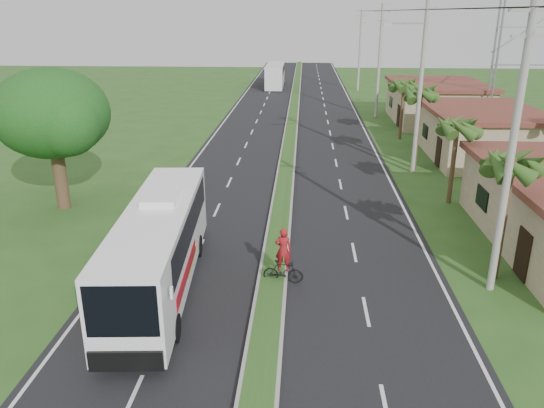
{
  "coord_description": "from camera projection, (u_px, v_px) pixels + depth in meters",
  "views": [
    {
      "loc": [
        1.11,
        -16.76,
        10.14
      ],
      "look_at": [
        -0.26,
        6.21,
        1.8
      ],
      "focal_mm": 35.0,
      "sensor_mm": 36.0,
      "label": 1
    }
  ],
  "objects": [
    {
      "name": "lane_edge_right",
      "position": [
        381.0,
        164.0,
        37.64
      ],
      "size": [
        0.12,
        160.0,
        0.01
      ],
      "primitive_type": "cube",
      "color": "silver",
      "rests_on": "ground"
    },
    {
      "name": "shop_mid",
      "position": [
        481.0,
        133.0,
        38.47
      ],
      "size": [
        7.6,
        10.6,
        3.67
      ],
      "color": "#9D836A",
      "rests_on": "ground"
    },
    {
      "name": "palm_verge_b",
      "position": [
        457.0,
        126.0,
        28.5
      ],
      "size": [
        2.4,
        2.4,
        5.05
      ],
      "color": "#473321",
      "rests_on": "ground"
    },
    {
      "name": "utility_pole_a",
      "position": [
        512.0,
        147.0,
        18.71
      ],
      "size": [
        1.6,
        0.28,
        11.0
      ],
      "color": "gray",
      "rests_on": "ground"
    },
    {
      "name": "palm_verge_c",
      "position": [
        421.0,
        93.0,
        34.84
      ],
      "size": [
        2.4,
        2.4,
        5.85
      ],
      "color": "#473321",
      "rests_on": "ground"
    },
    {
      "name": "motorcyclist",
      "position": [
        283.0,
        263.0,
        20.8
      ],
      "size": [
        1.63,
        0.57,
        2.34
      ],
      "rotation": [
        0.0,
        0.0,
        -0.07
      ],
      "color": "black",
      "rests_on": "ground"
    },
    {
      "name": "shop_far",
      "position": [
        436.0,
        102.0,
        51.59
      ],
      "size": [
        8.6,
        11.6,
        3.82
      ],
      "color": "#9D836A",
      "rests_on": "ground"
    },
    {
      "name": "palm_verge_d",
      "position": [
        404.0,
        85.0,
        43.45
      ],
      "size": [
        2.4,
        2.4,
        5.25
      ],
      "color": "#473321",
      "rests_on": "ground"
    },
    {
      "name": "utility_pole_b",
      "position": [
        421.0,
        77.0,
        33.53
      ],
      "size": [
        3.2,
        0.28,
        12.0
      ],
      "color": "gray",
      "rests_on": "ground"
    },
    {
      "name": "utility_pole_d",
      "position": [
        360.0,
        50.0,
        71.35
      ],
      "size": [
        1.6,
        0.28,
        10.5
      ],
      "color": "gray",
      "rests_on": "ground"
    },
    {
      "name": "lane_edge_left",
      "position": [
        195.0,
        161.0,
        38.39
      ],
      "size": [
        0.12,
        160.0,
        0.01
      ],
      "primitive_type": "cube",
      "color": "silver",
      "rests_on": "ground"
    },
    {
      "name": "utility_pole_c",
      "position": [
        379.0,
        60.0,
        52.5
      ],
      "size": [
        1.6,
        0.28,
        11.0
      ],
      "color": "gray",
      "rests_on": "ground"
    },
    {
      "name": "coach_bus_far",
      "position": [
        275.0,
        74.0,
        75.8
      ],
      "size": [
        2.49,
        10.92,
        3.17
      ],
      "rotation": [
        0.0,
        0.0,
        0.01
      ],
      "color": "white",
      "rests_on": "ground"
    },
    {
      "name": "shade_tree",
      "position": [
        50.0,
        116.0,
        27.62
      ],
      "size": [
        6.3,
        6.0,
        7.54
      ],
      "color": "#473321",
      "rests_on": "ground"
    },
    {
      "name": "ground",
      "position": [
        269.0,
        309.0,
        19.25
      ],
      "size": [
        180.0,
        180.0,
        0.0
      ],
      "primitive_type": "plane",
      "color": "#294F1C",
      "rests_on": "ground"
    },
    {
      "name": "coach_bus_main",
      "position": [
        159.0,
        242.0,
        20.03
      ],
      "size": [
        3.11,
        11.19,
        3.57
      ],
      "rotation": [
        0.0,
        0.0,
        0.07
      ],
      "color": "white",
      "rests_on": "ground"
    },
    {
      "name": "median_strip",
      "position": [
        287.0,
        161.0,
        37.98
      ],
      "size": [
        1.2,
        160.0,
        0.18
      ],
      "color": "gray",
      "rests_on": "ground"
    },
    {
      "name": "palm_verge_a",
      "position": [
        512.0,
        165.0,
        19.94
      ],
      "size": [
        2.4,
        2.4,
        5.45
      ],
      "color": "#473321",
      "rests_on": "ground"
    },
    {
      "name": "road_asphalt",
      "position": [
        287.0,
        162.0,
        38.01
      ],
      "size": [
        14.0,
        160.0,
        0.02
      ],
      "primitive_type": "cube",
      "color": "black",
      "rests_on": "ground"
    }
  ]
}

